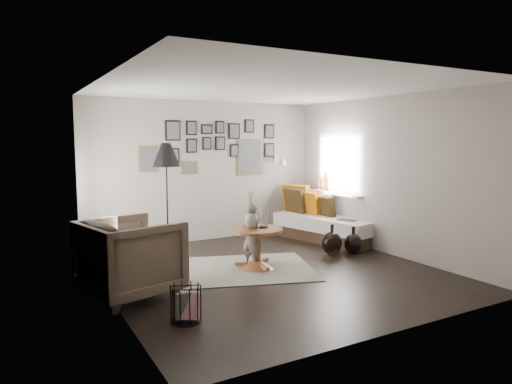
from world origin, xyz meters
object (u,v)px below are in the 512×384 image
vase (251,217)px  armchair (131,258)px  pedestal_table (257,250)px  magazine_basket (186,304)px  daybed (324,222)px  floor_lamp (166,159)px  demijohn_large (332,243)px  demijohn_small (353,244)px  child (252,236)px

vase → armchair: bearing=-170.1°
pedestal_table → vase: (-0.08, 0.02, 0.49)m
magazine_basket → daybed: bearing=33.8°
armchair → floor_lamp: 2.08m
demijohn_large → floor_lamp: bearing=155.6°
vase → daybed: vase is taller
armchair → magazine_basket: 1.14m
pedestal_table → magazine_basket: pedestal_table is taller
vase → floor_lamp: (-0.88, 1.17, 0.82)m
floor_lamp → demijohn_small: (2.77, -1.22, -1.41)m
demijohn_large → pedestal_table: bearing=-176.5°
armchair → magazine_basket: size_ratio=2.57×
child → armchair: bearing=81.9°
demijohn_large → child: 1.55m
floor_lamp → magazine_basket: bearing=-104.2°
magazine_basket → demijohn_large: demijohn_large is taller
armchair → magazine_basket: bearing=-177.9°
floor_lamp → magazine_basket: floor_lamp is taller
demijohn_small → demijohn_large: bearing=161.1°
magazine_basket → child: bearing=42.4°
magazine_basket → pedestal_table: bearing=40.3°
armchair → child: child is taller
magazine_basket → demijohn_small: bearing=21.3°
daybed → floor_lamp: (-3.05, 0.07, 1.26)m
demijohn_small → magazine_basket: bearing=-158.7°
floor_lamp → magazine_basket: 2.98m
daybed → magazine_basket: bearing=-160.0°
pedestal_table → vase: vase is taller
floor_lamp → child: (0.91, -1.14, -1.10)m
pedestal_table → demijohn_small: (1.81, -0.03, -0.10)m
magazine_basket → child: 2.12m
pedestal_table → child: bearing=135.3°
daybed → child: size_ratio=2.26×
magazine_basket → child: (1.55, 1.42, 0.29)m
child → demijohn_small: bearing=-111.4°
pedestal_table → armchair: 1.94m
child → floor_lamp: bearing=19.7°
floor_lamp → demijohn_small: size_ratio=4.00×
magazine_basket → demijohn_small: 3.67m
vase → demijohn_small: bearing=-1.5°
floor_lamp → demijohn_large: floor_lamp is taller
demijohn_large → magazine_basket: bearing=-154.7°
demijohn_large → armchair: bearing=-173.4°
floor_lamp → child: 1.82m
armchair → child: 1.89m
vase → daybed: bearing=26.7°
armchair → demijohn_small: size_ratio=2.28×
demijohn_large → child: bearing=-178.6°
vase → armchair: 1.88m
daybed → demijohn_small: size_ratio=4.76×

